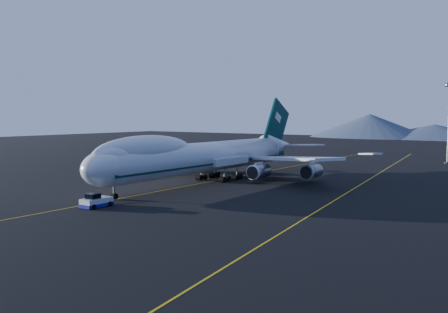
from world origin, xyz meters
The scene contains 5 objects.
ground centered at (0.00, 0.00, 0.00)m, with size 500.00×500.00×0.00m, color black.
taxiway_line_main centered at (0.00, 0.00, 0.01)m, with size 0.25×220.00×0.01m, color #DFB30D.
taxiway_line_side centered at (30.00, 10.00, 0.01)m, with size 0.25×200.00×0.01m, color #DFB30D.
boeing_747 centered at (0.00, 0.03, 5.81)m, with size 59.62×72.43×19.37m.
pushback_tug centered at (3.00, -33.08, 0.71)m, with size 3.04×5.23×2.27m.
Camera 1 is at (65.01, -86.58, 14.81)m, focal length 40.00 mm.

